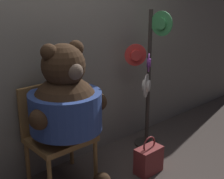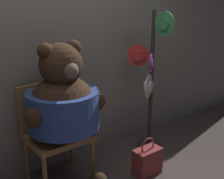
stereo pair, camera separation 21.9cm
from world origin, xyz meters
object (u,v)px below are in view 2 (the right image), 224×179
chair (54,128)px  teddy_bear (63,105)px  hat_display_rack (150,79)px  handbag_on_ground (147,161)px

chair → teddy_bear: (0.03, -0.15, 0.26)m
chair → teddy_bear: bearing=-80.2°
chair → teddy_bear: size_ratio=0.69×
hat_display_rack → handbag_on_ground: 0.87m
handbag_on_ground → chair: bearing=144.2°
chair → teddy_bear: teddy_bear is taller
teddy_bear → handbag_on_ground: teddy_bear is taller
hat_display_rack → teddy_bear: bearing=-178.7°
teddy_bear → hat_display_rack: size_ratio=0.86×
teddy_bear → chair: bearing=99.8°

